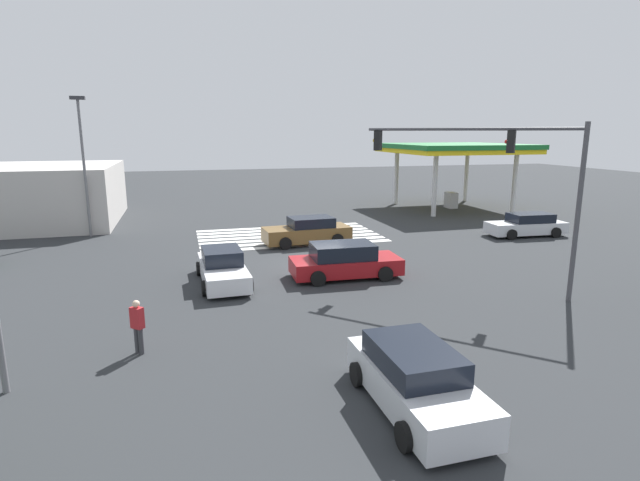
{
  "coord_description": "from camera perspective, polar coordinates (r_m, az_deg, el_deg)",
  "views": [
    {
      "loc": [
        6.24,
        22.3,
        6.21
      ],
      "look_at": [
        0.0,
        0.0,
        1.17
      ],
      "focal_mm": 28.0,
      "sensor_mm": 36.0,
      "label": 1
    }
  ],
  "objects": [
    {
      "name": "car_1",
      "position": [
        11.97,
        10.81,
        -15.31
      ],
      "size": [
        2.05,
        4.39,
        1.48
      ],
      "rotation": [
        0.0,
        0.0,
        1.58
      ],
      "color": "silver",
      "rests_on": "ground_plane"
    },
    {
      "name": "crosswalk_markings",
      "position": [
        30.59,
        -3.54,
        0.56
      ],
      "size": [
        10.89,
        6.3,
        0.01
      ],
      "rotation": [
        0.0,
        0.0,
        1.57
      ],
      "color": "silver",
      "rests_on": "ground_plane"
    },
    {
      "name": "street_light_pole_a",
      "position": [
        32.91,
        -25.46,
        8.87
      ],
      "size": [
        0.8,
        0.36,
        8.24
      ],
      "color": "slate",
      "rests_on": "ground_plane"
    },
    {
      "name": "corner_building",
      "position": [
        39.87,
        -30.26,
        4.54
      ],
      "size": [
        11.34,
        11.34,
        3.98
      ],
      "color": "#BCB7B2",
      "rests_on": "ground_plane"
    },
    {
      "name": "pedestrian",
      "position": [
        15.21,
        -20.12,
        -8.98
      ],
      "size": [
        0.41,
        0.41,
        1.6
      ],
      "rotation": [
        0.0,
        0.0,
        -2.33
      ],
      "color": "#38383D",
      "rests_on": "ground_plane"
    },
    {
      "name": "ground_plane",
      "position": [
        23.97,
        -0.0,
        -2.72
      ],
      "size": [
        127.64,
        127.64,
        0.0
      ],
      "primitive_type": "plane",
      "color": "#2B2D30"
    },
    {
      "name": "traffic_signal_mast",
      "position": [
        20.48,
        20.5,
        7.62
      ],
      "size": [
        6.02,
        6.02,
        6.57
      ],
      "rotation": [
        0.0,
        0.0,
        -0.79
      ],
      "color": "#47474C",
      "rests_on": "ground_plane"
    },
    {
      "name": "car_5",
      "position": [
        32.89,
        22.57,
        1.63
      ],
      "size": [
        4.84,
        2.15,
        1.39
      ],
      "rotation": [
        0.0,
        0.0,
        -0.06
      ],
      "color": "silver",
      "rests_on": "ground_plane"
    },
    {
      "name": "gas_station_canopy",
      "position": [
        42.82,
        15.05,
        9.97
      ],
      "size": [
        10.08,
        10.08,
        5.28
      ],
      "color": "yellow",
      "rests_on": "ground_plane"
    },
    {
      "name": "car_3",
      "position": [
        21.71,
        2.84,
        -2.37
      ],
      "size": [
        4.81,
        2.36,
        1.51
      ],
      "rotation": [
        0.0,
        0.0,
        3.1
      ],
      "color": "maroon",
      "rests_on": "ground_plane"
    },
    {
      "name": "car_2",
      "position": [
        21.29,
        -11.07,
        -3.07
      ],
      "size": [
        2.08,
        4.85,
        1.45
      ],
      "rotation": [
        0.0,
        0.0,
        1.6
      ],
      "color": "silver",
      "rests_on": "ground_plane"
    },
    {
      "name": "car_0",
      "position": [
        28.18,
        -1.42,
        1.06
      ],
      "size": [
        4.96,
        2.37,
        1.53
      ],
      "rotation": [
        0.0,
        0.0,
        0.06
      ],
      "color": "brown",
      "rests_on": "ground_plane"
    }
  ]
}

